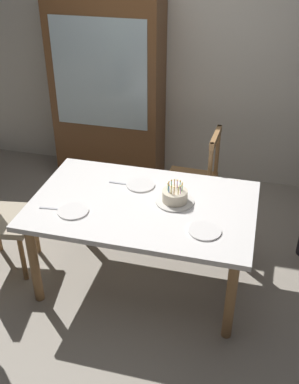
# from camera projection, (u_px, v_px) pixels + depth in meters

# --- Properties ---
(ground) EXTENTS (6.40, 6.40, 0.00)m
(ground) POSITION_uv_depth(u_px,v_px,m) (144.00, 278.00, 3.67)
(ground) COLOR #9E9384
(back_wall) EXTENTS (6.40, 0.10, 2.60)m
(back_wall) POSITION_uv_depth(u_px,v_px,m) (191.00, 55.00, 4.50)
(back_wall) COLOR silver
(back_wall) RESTS_ON ground
(dining_table) EXTENTS (1.62, 1.03, 0.73)m
(dining_table) POSITION_uv_depth(u_px,v_px,m) (143.00, 212.00, 3.33)
(dining_table) COLOR white
(dining_table) RESTS_ON ground
(birthday_cake) EXTENTS (0.28, 0.28, 0.16)m
(birthday_cake) POSITION_uv_depth(u_px,v_px,m) (175.00, 197.00, 3.27)
(birthday_cake) COLOR silver
(birthday_cake) RESTS_ON dining_table
(plate_near_celebrant) EXTENTS (0.22, 0.22, 0.01)m
(plate_near_celebrant) POSITION_uv_depth(u_px,v_px,m) (73.00, 211.00, 3.18)
(plate_near_celebrant) COLOR white
(plate_near_celebrant) RESTS_ON dining_table
(plate_far_side) EXTENTS (0.22, 0.22, 0.01)m
(plate_far_side) POSITION_uv_depth(u_px,v_px,m) (140.00, 185.00, 3.49)
(plate_far_side) COLOR white
(plate_far_side) RESTS_ON dining_table
(plate_near_guest) EXTENTS (0.22, 0.22, 0.01)m
(plate_near_guest) POSITION_uv_depth(u_px,v_px,m) (205.00, 231.00, 2.99)
(plate_near_guest) COLOR white
(plate_near_guest) RESTS_ON dining_table
(fork_near_celebrant) EXTENTS (0.18, 0.04, 0.01)m
(fork_near_celebrant) POSITION_uv_depth(u_px,v_px,m) (52.00, 209.00, 3.22)
(fork_near_celebrant) COLOR silver
(fork_near_celebrant) RESTS_ON dining_table
(fork_far_side) EXTENTS (0.18, 0.02, 0.01)m
(fork_far_side) POSITION_uv_depth(u_px,v_px,m) (120.00, 183.00, 3.51)
(fork_far_side) COLOR silver
(fork_far_side) RESTS_ON dining_table
(chair_spindle_back) EXTENTS (0.46, 0.46, 0.95)m
(chair_spindle_back) POSITION_uv_depth(u_px,v_px,m) (193.00, 182.00, 4.06)
(chair_spindle_back) COLOR #9E7042
(chair_spindle_back) RESTS_ON ground
(china_cabinet) EXTENTS (1.10, 0.45, 1.90)m
(china_cabinet) POSITION_uv_depth(u_px,v_px,m) (108.00, 92.00, 4.61)
(china_cabinet) COLOR brown
(china_cabinet) RESTS_ON ground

